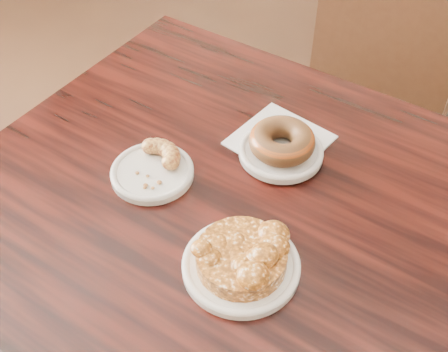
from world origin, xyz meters
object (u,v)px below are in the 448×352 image
at_px(cafe_table, 214,311).
at_px(glazed_donut, 282,141).
at_px(apple_fritter, 241,255).
at_px(chair_far, 389,86).
at_px(cruller_fragment, 151,164).

xyz_separation_m(cafe_table, glazed_donut, (0.07, 0.14, 0.41)).
bearing_deg(apple_fritter, cafe_table, 133.99).
distance_m(chair_far, apple_fritter, 1.03).
distance_m(glazed_donut, apple_fritter, 0.26).
bearing_deg(chair_far, apple_fritter, 93.69).
xyz_separation_m(apple_fritter, cruller_fragment, (-0.22, 0.11, -0.01)).
distance_m(glazed_donut, cruller_fragment, 0.23).
relative_size(chair_far, cruller_fragment, 8.44).
relative_size(cafe_table, apple_fritter, 4.74).
bearing_deg(cafe_table, glazed_donut, 70.91).
distance_m(cafe_table, glazed_donut, 0.44).
bearing_deg(cruller_fragment, cafe_table, 1.07).
bearing_deg(cruller_fragment, chair_far, 73.14).
xyz_separation_m(glazed_donut, cruller_fragment, (-0.18, -0.14, -0.01)).
height_order(cafe_table, chair_far, chair_far).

